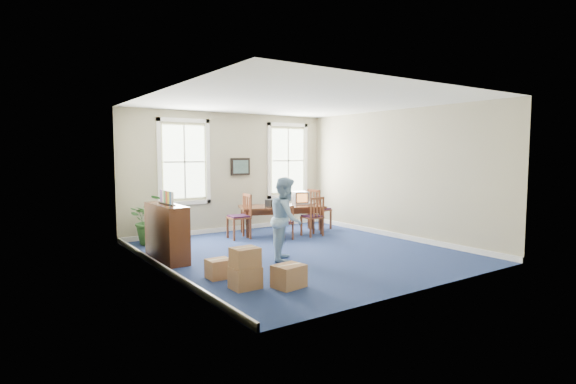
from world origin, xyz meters
TOP-DOWN VIEW (x-y plane):
  - floor at (0.00, 0.00)m, footprint 6.50×6.50m
  - ceiling at (0.00, 0.00)m, footprint 6.50×6.50m
  - wall_back at (0.00, 3.25)m, footprint 6.50×0.00m
  - wall_front at (0.00, -3.25)m, footprint 6.50×0.00m
  - wall_left at (-3.00, 0.00)m, footprint 0.00×6.50m
  - wall_right at (3.00, 0.00)m, footprint 0.00×6.50m
  - baseboard_back at (0.00, 3.22)m, footprint 6.00×0.04m
  - baseboard_left at (-2.97, 0.00)m, footprint 0.04×6.50m
  - baseboard_right at (2.97, 0.00)m, footprint 0.04×6.50m
  - window_left at (-1.30, 3.23)m, footprint 1.40×0.12m
  - window_right at (1.90, 3.23)m, footprint 1.40×0.12m
  - wall_picture at (0.30, 3.20)m, footprint 0.58×0.06m
  - conference_table at (0.92, 2.09)m, footprint 2.37×1.64m
  - crt_tv at (1.57, 2.14)m, footprint 0.49×0.51m
  - game_console at (1.86, 2.09)m, footprint 0.15×0.18m
  - equipment_bag at (0.68, 2.14)m, footprint 0.40×0.30m
  - chair_near_left at (0.48, 1.35)m, footprint 0.41×0.41m
  - chair_near_right at (1.37, 1.35)m, footprint 0.46×0.46m
  - chair_end_left at (-0.36, 2.09)m, footprint 0.54×0.54m
  - chair_end_right at (2.21, 2.09)m, footprint 0.56×0.56m
  - man at (-0.62, -0.38)m, footprint 0.99×1.02m
  - credenza at (-2.61, 0.92)m, footprint 0.43×1.45m
  - brochure_rack at (-2.59, 0.92)m, footprint 0.13×0.65m
  - potted_plant at (-2.33, 2.66)m, footprint 1.14×1.02m
  - cardboard_boxes at (-2.06, -1.53)m, footprint 1.30×1.30m

SIDE VIEW (x-z plane):
  - floor at x=0.00m, z-range 0.00..0.00m
  - baseboard_back at x=0.00m, z-range 0.00..0.12m
  - baseboard_left at x=-2.97m, z-range 0.00..0.12m
  - baseboard_right at x=2.97m, z-range 0.00..0.12m
  - cardboard_boxes at x=-2.06m, z-range 0.00..0.68m
  - conference_table at x=0.92m, z-range 0.00..0.74m
  - chair_near_left at x=0.48m, z-range 0.00..0.84m
  - chair_near_right at x=1.37m, z-range 0.00..1.02m
  - chair_end_left at x=-0.36m, z-range 0.00..1.11m
  - chair_end_right at x=2.21m, z-range 0.00..1.12m
  - credenza at x=-2.61m, z-range 0.00..1.13m
  - potted_plant at x=-2.33m, z-range 0.00..1.18m
  - game_console at x=1.86m, z-range 0.74..0.78m
  - man at x=-0.62m, z-range 0.00..1.65m
  - equipment_bag at x=0.68m, z-range 0.74..0.92m
  - crt_tv at x=1.57m, z-range 0.74..1.08m
  - brochure_rack at x=-2.59m, z-range 1.13..1.42m
  - wall_back at x=0.00m, z-range -1.65..4.85m
  - wall_front at x=0.00m, z-range -1.65..4.85m
  - wall_left at x=-3.00m, z-range -1.65..4.85m
  - wall_right at x=3.00m, z-range -1.65..4.85m
  - wall_picture at x=0.30m, z-range 1.51..1.99m
  - window_left at x=-1.30m, z-range 0.80..3.00m
  - window_right at x=1.90m, z-range 0.80..3.00m
  - ceiling at x=0.00m, z-range 3.20..3.20m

